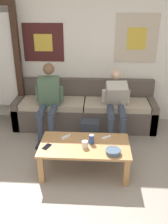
{
  "coord_description": "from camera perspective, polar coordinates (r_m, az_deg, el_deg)",
  "views": [
    {
      "loc": [
        0.18,
        -1.81,
        2.15
      ],
      "look_at": [
        -0.01,
        1.47,
        0.65
      ],
      "focal_mm": 40.0,
      "sensor_mm": 36.0,
      "label": 1
    }
  ],
  "objects": [
    {
      "name": "backpack",
      "position": [
        3.94,
        1.36,
        -5.05
      ],
      "size": [
        0.29,
        0.25,
        0.43
      ],
      "color": "#282D38",
      "rests_on": "ground_plane"
    },
    {
      "name": "pillar_candle",
      "position": [
        3.2,
        0.19,
        -7.39
      ],
      "size": [
        0.08,
        0.08,
        0.1
      ],
      "color": "silver",
      "rests_on": "coffee_table"
    },
    {
      "name": "cell_phone",
      "position": [
        3.27,
        -8.49,
        -7.81
      ],
      "size": [
        0.11,
        0.15,
        0.01
      ],
      "color": "black",
      "rests_on": "coffee_table"
    },
    {
      "name": "person_seated_adult",
      "position": [
        4.13,
        -8.12,
        2.96
      ],
      "size": [
        0.47,
        0.8,
        1.2
      ],
      "color": "#384256",
      "rests_on": "ground_plane"
    },
    {
      "name": "couch",
      "position": [
        4.55,
        0.16,
        0.33
      ],
      "size": [
        2.5,
        0.69,
        0.81
      ],
      "color": "#564C47",
      "rests_on": "ground_plane"
    },
    {
      "name": "drink_can_blue",
      "position": [
        3.28,
        1.72,
        -6.24
      ],
      "size": [
        0.07,
        0.07,
        0.12
      ],
      "color": "#28479E",
      "rests_on": "coffee_table"
    },
    {
      "name": "wall_back",
      "position": [
        4.57,
        1.0,
        13.5
      ],
      "size": [
        10.0,
        0.07,
        2.55
      ],
      "color": "white",
      "rests_on": "ground_plane"
    },
    {
      "name": "coffee_table",
      "position": [
        3.32,
        0.14,
        -8.37
      ],
      "size": [
        1.18,
        0.64,
        0.41
      ],
      "color": "#B27F4C",
      "rests_on": "ground_plane"
    },
    {
      "name": "person_seated_teen",
      "position": [
        4.1,
        7.34,
        1.99
      ],
      "size": [
        0.47,
        0.95,
        1.08
      ],
      "color": "#384256",
      "rests_on": "ground_plane"
    },
    {
      "name": "ceramic_bowl",
      "position": [
        3.11,
        6.7,
        -8.91
      ],
      "size": [
        0.19,
        0.19,
        0.06
      ],
      "color": "#475B75",
      "rests_on": "coffee_table"
    },
    {
      "name": "game_controller_near_right",
      "position": [
        3.43,
        5.06,
        -5.81
      ],
      "size": [
        0.14,
        0.11,
        0.03
      ],
      "color": "white",
      "rests_on": "coffee_table"
    },
    {
      "name": "game_controller_near_left",
      "position": [
        3.44,
        -4.14,
        -5.66
      ],
      "size": [
        0.13,
        0.13,
        0.03
      ],
      "color": "white",
      "rests_on": "coffee_table"
    }
  ]
}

